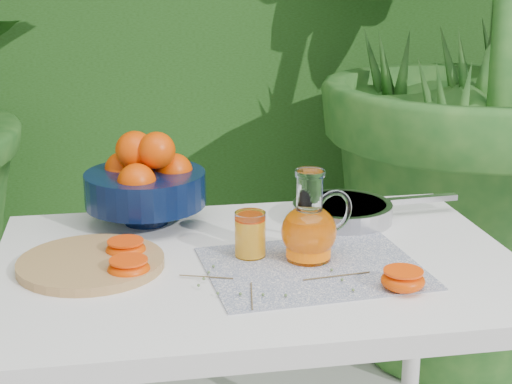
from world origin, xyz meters
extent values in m
imported|color=#1E571D|center=(0.85, 1.11, 1.06)|extent=(2.80, 2.80, 2.13)
cube|color=white|center=(0.06, 0.09, 0.73)|extent=(1.00, 0.70, 0.04)
cylinder|color=white|center=(-0.39, 0.39, 0.35)|extent=(0.04, 0.04, 0.71)
cylinder|color=white|center=(0.51, 0.39, 0.35)|extent=(0.04, 0.04, 0.71)
cube|color=#0E204E|center=(0.15, 0.03, 0.75)|extent=(0.42, 0.34, 0.00)
cylinder|color=tan|center=(-0.25, 0.11, 0.76)|extent=(0.32, 0.32, 0.02)
cylinder|color=black|center=(-0.14, 0.35, 0.77)|extent=(0.12, 0.12, 0.04)
cylinder|color=black|center=(-0.14, 0.35, 0.83)|extent=(0.33, 0.33, 0.07)
sphere|color=#E64C02|center=(-0.19, 0.39, 0.86)|extent=(0.10, 0.10, 0.08)
sphere|color=#E64C02|center=(-0.08, 0.36, 0.86)|extent=(0.10, 0.10, 0.08)
sphere|color=#E64C02|center=(-0.16, 0.29, 0.86)|extent=(0.10, 0.10, 0.08)
sphere|color=#E64C02|center=(-0.12, 0.41, 0.86)|extent=(0.10, 0.10, 0.08)
sphere|color=#E64C02|center=(-0.16, 0.36, 0.91)|extent=(0.10, 0.10, 0.08)
sphere|color=#E64C02|center=(-0.11, 0.33, 0.92)|extent=(0.10, 0.10, 0.08)
cylinder|color=white|center=(0.15, 0.07, 0.76)|extent=(0.11, 0.11, 0.01)
ellipsoid|color=white|center=(0.15, 0.07, 0.81)|extent=(0.14, 0.14, 0.10)
cylinder|color=white|center=(0.15, 0.07, 0.89)|extent=(0.06, 0.06, 0.07)
cylinder|color=white|center=(0.15, 0.07, 0.92)|extent=(0.07, 0.07, 0.01)
torus|color=white|center=(0.21, 0.09, 0.84)|extent=(0.08, 0.04, 0.08)
cylinder|color=#E15E05|center=(0.15, 0.07, 0.80)|extent=(0.11, 0.11, 0.08)
cylinder|color=white|center=(0.05, 0.11, 0.80)|extent=(0.07, 0.07, 0.09)
cylinder|color=#F4A71E|center=(0.05, 0.11, 0.79)|extent=(0.06, 0.06, 0.07)
cylinder|color=#EB4407|center=(0.05, 0.11, 0.83)|extent=(0.06, 0.06, 0.00)
cylinder|color=#AEADB2|center=(0.28, 0.29, 0.77)|extent=(0.23, 0.23, 0.04)
cylinder|color=silver|center=(0.28, 0.29, 0.79)|extent=(0.20, 0.20, 0.01)
cube|color=#AEADB2|center=(0.47, 0.30, 0.78)|extent=(0.16, 0.03, 0.01)
ellipsoid|color=#E64C02|center=(-0.19, 0.04, 0.77)|extent=(0.09, 0.09, 0.04)
cylinder|color=#EB4407|center=(-0.19, 0.04, 0.78)|extent=(0.08, 0.08, 0.00)
ellipsoid|color=#E64C02|center=(-0.19, 0.14, 0.77)|extent=(0.09, 0.09, 0.04)
cylinder|color=#EB4407|center=(-0.19, 0.14, 0.78)|extent=(0.08, 0.08, 0.00)
ellipsoid|color=#E64C02|center=(0.28, -0.09, 0.77)|extent=(0.09, 0.09, 0.04)
cylinder|color=#EB4407|center=(0.28, -0.09, 0.78)|extent=(0.08, 0.08, 0.00)
cylinder|color=brown|center=(0.02, -0.08, 0.76)|extent=(0.02, 0.11, 0.00)
sphere|color=#4F6B38|center=(-0.04, -0.07, 0.76)|extent=(0.01, 0.01, 0.01)
sphere|color=#4F6B38|center=(0.00, -0.08, 0.76)|extent=(0.01, 0.01, 0.01)
sphere|color=#4F6B38|center=(0.04, -0.09, 0.76)|extent=(0.01, 0.01, 0.01)
sphere|color=#4F6B38|center=(0.07, -0.10, 0.76)|extent=(0.01, 0.01, 0.01)
cylinder|color=brown|center=(0.18, -0.02, 0.76)|extent=(0.13, 0.02, 0.00)
sphere|color=#4F6B38|center=(0.17, 0.05, 0.76)|extent=(0.01, 0.01, 0.01)
sphere|color=#4F6B38|center=(0.18, 0.00, 0.76)|extent=(0.01, 0.01, 0.01)
sphere|color=#4F6B38|center=(0.19, -0.05, 0.76)|extent=(0.01, 0.01, 0.01)
sphere|color=#4F6B38|center=(0.19, -0.09, 0.76)|extent=(0.01, 0.01, 0.01)
cylinder|color=brown|center=(-0.05, 0.01, 0.76)|extent=(0.09, 0.03, 0.00)
sphere|color=#4F6B38|center=(-0.07, -0.03, 0.76)|extent=(0.01, 0.01, 0.01)
sphere|color=#4F6B38|center=(-0.05, 0.00, 0.76)|extent=(0.01, 0.01, 0.01)
sphere|color=#4F6B38|center=(-0.04, 0.03, 0.76)|extent=(0.01, 0.01, 0.01)
sphere|color=#4F6B38|center=(-0.03, 0.05, 0.76)|extent=(0.01, 0.01, 0.01)
camera|label=1|loc=(-0.19, -1.29, 1.31)|focal=55.00mm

